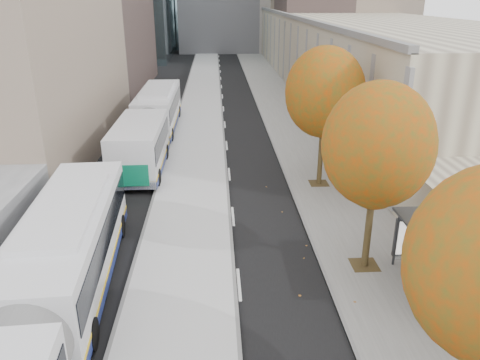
{
  "coord_description": "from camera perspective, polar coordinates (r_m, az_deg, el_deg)",
  "views": [
    {
      "loc": [
        -2.43,
        -3.37,
        10.5
      ],
      "look_at": [
        -1.36,
        16.7,
        2.5
      ],
      "focal_mm": 35.0,
      "sensor_mm": 36.0,
      "label": 1
    }
  ],
  "objects": [
    {
      "name": "bus_near",
      "position": [
        15.31,
        -23.49,
        -15.28
      ],
      "size": [
        3.91,
        19.27,
        3.19
      ],
      "rotation": [
        0.0,
        0.0,
        0.06
      ],
      "color": "silver",
      "rests_on": "ground"
    },
    {
      "name": "bus_shelter",
      "position": [
        18.44,
        23.64,
        -7.07
      ],
      "size": [
        1.9,
        4.4,
        2.53
      ],
      "color": "#383A3F",
      "rests_on": "sidewalk"
    },
    {
      "name": "distant_car",
      "position": [
        45.13,
        -8.8,
        8.83
      ],
      "size": [
        1.89,
        3.88,
        1.27
      ],
      "primitive_type": "imported",
      "rotation": [
        0.0,
        0.0,
        0.1
      ],
      "color": "white",
      "rests_on": "ground"
    },
    {
      "name": "building_tan",
      "position": [
        70.01,
        12.28,
        15.91
      ],
      "size": [
        18.0,
        92.0,
        8.0
      ],
      "primitive_type": "cube",
      "color": "gray",
      "rests_on": "ground"
    },
    {
      "name": "bus_far",
      "position": [
        35.29,
        -10.7,
        6.99
      ],
      "size": [
        2.95,
        19.34,
        3.22
      ],
      "rotation": [
        0.0,
        0.0,
        -0.01
      ],
      "color": "silver",
      "rests_on": "ground"
    },
    {
      "name": "sidewalk",
      "position": [
        40.3,
        6.46,
        6.52
      ],
      "size": [
        4.75,
        150.0,
        0.08
      ],
      "primitive_type": "cube",
      "color": "slate",
      "rests_on": "ground"
    },
    {
      "name": "tree_c",
      "position": [
        18.21,
        16.46,
        4.05
      ],
      "size": [
        4.2,
        4.2,
        7.28
      ],
      "color": "#322614",
      "rests_on": "sidewalk"
    },
    {
      "name": "tree_d",
      "position": [
        26.56,
        10.3,
        10.44
      ],
      "size": [
        4.4,
        4.4,
        7.6
      ],
      "color": "#322614",
      "rests_on": "sidewalk"
    },
    {
      "name": "bus_platform",
      "position": [
        39.79,
        -5.06,
        6.43
      ],
      "size": [
        4.25,
        150.0,
        0.15
      ],
      "primitive_type": "cube",
      "color": "silver",
      "rests_on": "ground"
    }
  ]
}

